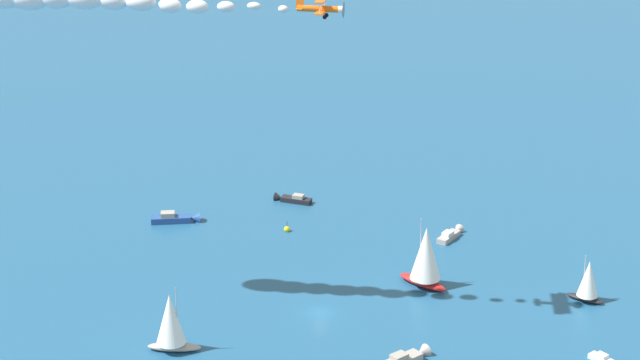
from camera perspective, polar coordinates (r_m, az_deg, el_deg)
The scene contains 10 objects.
ground_plane at distance 186.83m, azimuth -0.00°, elevation -6.31°, with size 2000.00×2000.00×0.00m, color #1E517A.
motorboat_near_centre at distance 227.45m, azimuth -1.37°, elevation -0.90°, with size 4.87×7.26×2.09m.
sailboat_far_port at distance 175.83m, azimuth -7.07°, elevation -6.68°, with size 6.97×7.20×10.10m.
motorboat_inshore at distance 173.91m, azimuth 4.16°, elevation -8.40°, with size 8.30×2.67×2.37m.
sailboat_trailing at distance 193.40m, azimuth 12.57°, elevation -4.68°, with size 4.02×6.27×7.79m.
motorboat_ahead at distance 220.02m, azimuth -6.75°, elevation -1.81°, with size 8.39×7.13×2.56m.
sailboat_outer_ring_a at distance 193.50m, azimuth 5.02°, elevation -3.62°, with size 5.38×9.19×11.61m.
motorboat_outer_ring_b at distance 213.51m, azimuth 6.23°, elevation -2.58°, with size 7.24×3.34×2.04m.
marker_buoy at distance 214.84m, azimuth -1.57°, elevation -2.34°, with size 1.10×1.10×2.10m.
biplane_lead at distance 169.85m, azimuth 0.10°, elevation 8.14°, with size 6.54×6.75×3.62m.
Camera 1 is at (113.17, 120.50, 87.05)m, focal length 67.65 mm.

